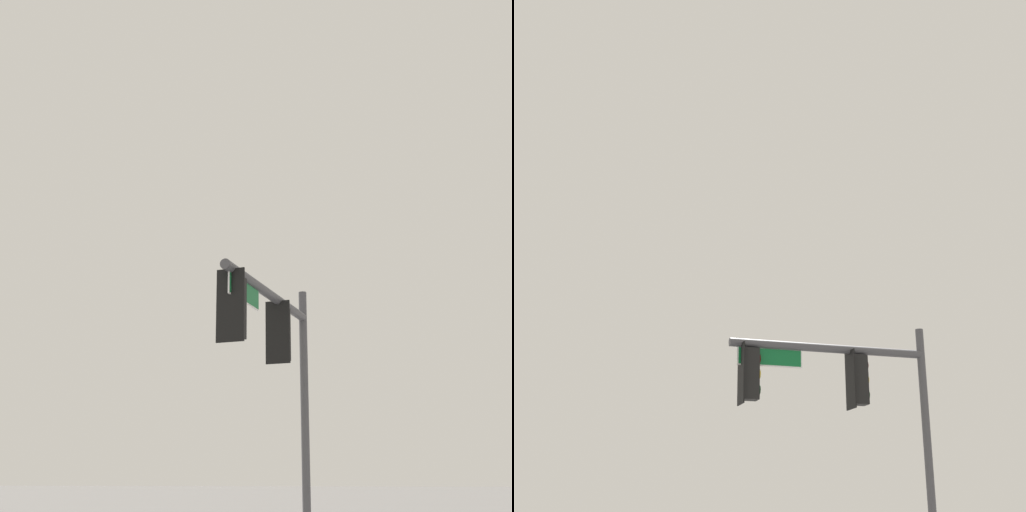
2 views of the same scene
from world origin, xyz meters
The scene contains 1 object.
signal_pole_near centered at (-3.06, -8.19, 4.17)m, with size 4.65×0.72×5.69m.
Camera 2 is at (4.06, 5.94, 1.59)m, focal length 50.00 mm.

